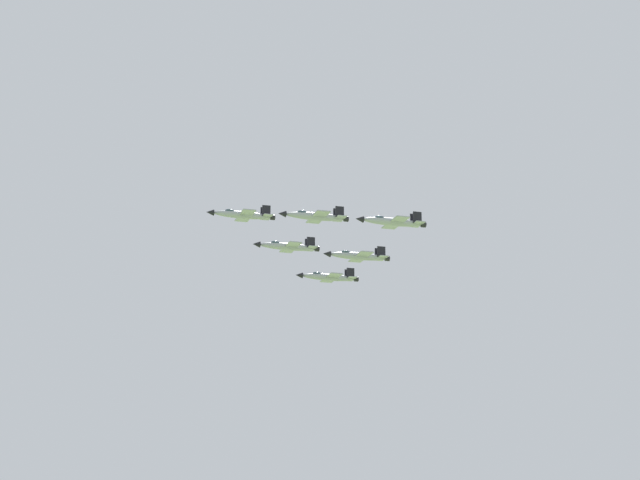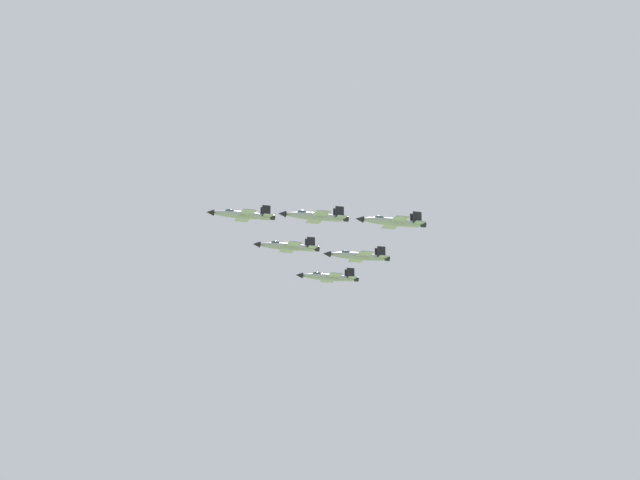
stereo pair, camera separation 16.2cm
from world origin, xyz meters
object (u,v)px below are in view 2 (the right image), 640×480
at_px(jet_right_outer, 329,277).
at_px(jet_right_wingman, 288,246).
at_px(jet_left_wingman, 315,216).
at_px(jet_lead, 242,215).
at_px(jet_left_outer, 392,222).
at_px(jet_slot_rear, 358,256).

bearing_deg(jet_right_outer, jet_right_wingman, 40.48).
bearing_deg(jet_left_wingman, jet_lead, -39.78).
height_order(jet_left_wingman, jet_left_outer, jet_left_wingman).
bearing_deg(jet_left_wingman, jet_right_outer, -110.83).
distance_m(jet_right_outer, jet_slot_rear, 22.64).
xyz_separation_m(jet_right_wingman, jet_slot_rear, (15.48, -8.12, -4.16)).
bearing_deg(jet_slot_rear, jet_right_wingman, -40.62).
distance_m(jet_left_outer, jet_right_outer, 45.29).
distance_m(jet_lead, jet_right_wingman, 17.77).
bearing_deg(jet_right_wingman, jet_slot_rear, 139.59).
relative_size(jet_lead, jet_left_outer, 1.00).
xyz_separation_m(jet_lead, jet_left_wingman, (15.48, -8.12, -2.48)).
relative_size(jet_left_wingman, jet_left_outer, 1.01).
relative_size(jet_left_wingman, jet_slot_rear, 0.99).
bearing_deg(jet_slot_rear, jet_left_outer, 89.75).
bearing_deg(jet_left_outer, jet_left_wingman, -40.93).
xyz_separation_m(jet_lead, jet_right_wingman, (10.51, 13.96, -3.20)).
height_order(jet_left_wingman, jet_right_outer, jet_left_wingman).
bearing_deg(jet_lead, jet_left_outer, 140.10).
distance_m(jet_right_wingman, jet_slot_rear, 17.97).
bearing_deg(jet_lead, jet_right_wingman, -139.17).
distance_m(jet_left_wingman, jet_slot_rear, 18.15).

